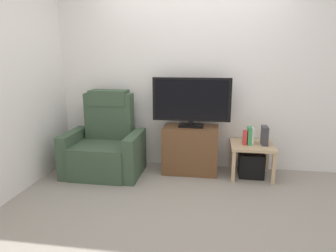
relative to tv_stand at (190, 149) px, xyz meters
name	(u,v)px	position (x,y,z in m)	size (l,w,h in m)	color
ground_plane	(183,199)	(-0.01, -0.85, -0.31)	(6.40, 6.40, 0.00)	gray
wall_back	(193,73)	(-0.01, 0.28, 0.99)	(6.40, 0.06, 2.60)	silver
wall_side	(12,77)	(-1.89, -0.85, 0.99)	(0.06, 4.48, 2.60)	silver
tv_stand	(190,149)	(0.00, 0.00, 0.00)	(0.72, 0.44, 0.62)	brown
television	(191,101)	(0.00, 0.02, 0.65)	(1.02, 0.20, 0.64)	black
recliner_armchair	(105,145)	(-1.11, -0.20, 0.06)	(0.98, 0.78, 1.08)	#384C38
side_table	(252,149)	(0.79, -0.04, 0.05)	(0.54, 0.54, 0.43)	tan
subwoofer_box	(251,164)	(0.79, -0.04, -0.15)	(0.31, 0.31, 0.31)	black
book_leftmost	(245,137)	(0.69, -0.06, 0.21)	(0.04, 0.12, 0.18)	red
book_middle	(249,136)	(0.75, -0.06, 0.23)	(0.05, 0.14, 0.23)	#388C4C
book_rightmost	(252,136)	(0.78, -0.06, 0.23)	(0.04, 0.10, 0.22)	white
game_console	(265,135)	(0.94, -0.03, 0.24)	(0.07, 0.20, 0.23)	#333338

